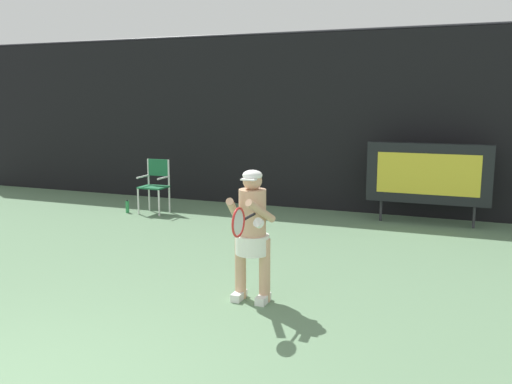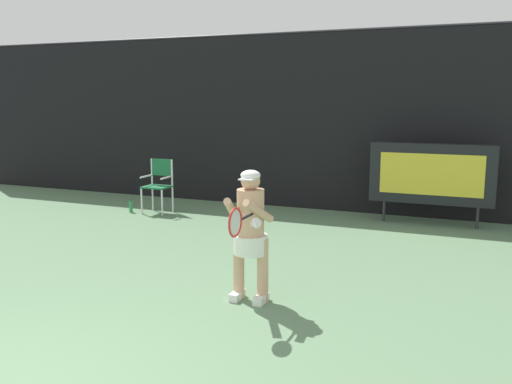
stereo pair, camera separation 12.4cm
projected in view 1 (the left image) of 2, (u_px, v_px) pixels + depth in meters
backdrop_screen at (301, 122)px, 11.43m from camera, size 18.00×0.12×3.66m
scoreboard at (428, 174)px, 10.01m from camera, size 2.20×0.21×1.50m
umpire_chair at (155, 183)px, 11.11m from camera, size 0.52×0.44×1.08m
water_bottle at (127, 207)px, 11.17m from camera, size 0.07×0.07×0.27m
tennis_player at (252, 230)px, 6.22m from camera, size 0.53×0.61×1.52m
tennis_racket at (239, 222)px, 5.59m from camera, size 0.03×0.60×0.31m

